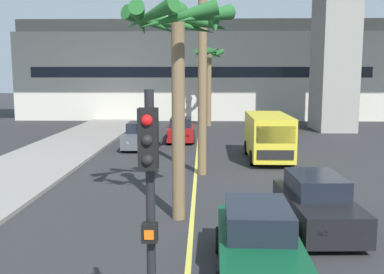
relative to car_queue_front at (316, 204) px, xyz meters
The scene contains 11 objects.
lane_stripe_center 11.29m from the car_queue_front, 108.50° to the left, with size 0.14×56.00×0.01m, color #DBCC4C.
pier_building_backdrop 34.48m from the car_queue_front, 95.99° to the left, with size 36.25×8.04×9.72m.
car_queue_front is the anchor object (origin of this frame).
car_queue_second 3.65m from the car_queue_front, 123.97° to the right, with size 1.92×4.14×1.56m.
car_queue_third 17.56m from the car_queue_front, 105.68° to the left, with size 1.91×4.14×1.56m.
car_queue_fourth 15.69m from the car_queue_front, 116.89° to the left, with size 1.90×4.13×1.56m.
delivery_van 10.43m from the car_queue_front, 89.32° to the left, with size 2.20×5.27×2.36m.
traffic_light_median_near 8.15m from the car_queue_front, 119.68° to the right, with size 0.24×0.37×4.20m.
palm_tree_near_median 26.36m from the car_queue_front, 96.15° to the left, with size 2.66×2.66×6.75m.
palm_tree_mid_median 6.14m from the car_queue_front, 169.01° to the left, with size 3.38×3.36×6.48m.
palm_tree_far_median 10.18m from the car_queue_front, 115.42° to the left, with size 2.72×2.74×9.20m.
Camera 1 is at (0.34, 1.09, 4.37)m, focal length 41.06 mm.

